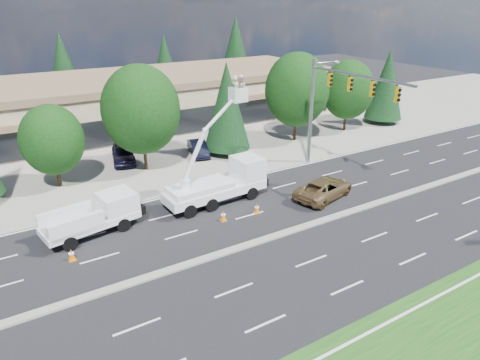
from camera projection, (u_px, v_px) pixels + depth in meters
ground at (278, 236)px, 26.29m from camera, size 140.00×140.00×0.00m
concrete_apron at (158, 147)px, 42.03m from camera, size 140.00×22.00×0.01m
road_median at (278, 235)px, 26.26m from camera, size 120.00×0.55×0.12m
strip_mall at (124, 100)px, 48.78m from camera, size 50.40×15.40×5.50m
tree_front_c at (52, 140)px, 31.85m from camera, size 4.64×4.64×6.44m
tree_front_d at (141, 110)px, 34.65m from camera, size 6.38×6.38×8.85m
tree_front_e at (227, 106)px, 38.72m from camera, size 4.30×4.30×8.48m
tree_front_f at (297, 90)px, 42.30m from camera, size 6.37×6.37×8.84m
tree_front_g at (348, 90)px, 45.91m from camera, size 5.53×5.53×7.67m
tree_front_h at (387, 84)px, 48.78m from camera, size 4.26×4.26×8.39m
tree_back_b at (64, 68)px, 55.39m from camera, size 4.97×4.97×9.80m
tree_back_c at (165, 64)px, 62.27m from camera, size 4.52×4.52×8.92m
tree_back_d at (236, 50)px, 67.52m from camera, size 5.71×5.71×11.25m
signal_mast at (330, 99)px, 34.27m from camera, size 2.76×10.16×9.00m
utility_pickup at (97, 219)px, 26.46m from camera, size 6.07×3.11×2.22m
bucket_truck at (223, 176)px, 30.32m from camera, size 7.60×2.75×8.81m
traffic_cone_a at (71, 255)px, 23.74m from camera, size 0.40×0.40×0.70m
traffic_cone_b at (223, 216)px, 28.00m from camera, size 0.40×0.40×0.70m
traffic_cone_c at (257, 208)px, 29.03m from camera, size 0.40×0.40×0.70m
traffic_cone_d at (344, 183)px, 33.08m from camera, size 0.40×0.40×0.70m
minivan at (324, 188)px, 31.17m from camera, size 5.58×3.64×1.43m
parked_car_west at (123, 153)px, 38.01m from camera, size 2.99×5.11×1.63m
parked_car_east at (198, 148)px, 39.80m from camera, size 2.33×4.27×1.33m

